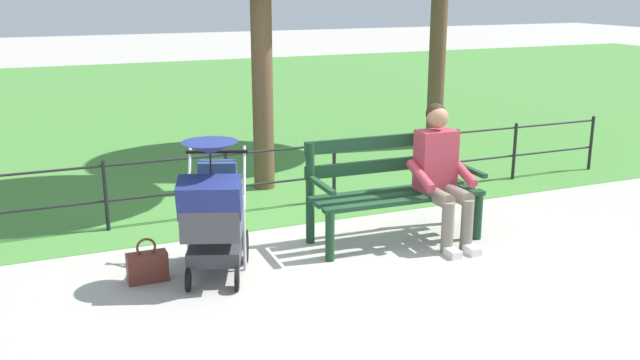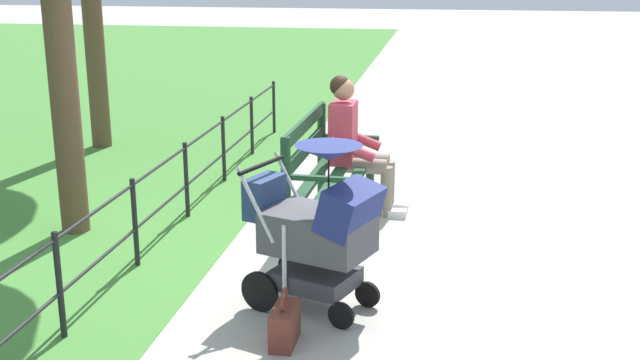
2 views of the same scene
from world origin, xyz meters
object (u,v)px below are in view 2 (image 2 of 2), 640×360
park_bench (324,166)px  stroller (319,226)px  handbag (285,325)px  person_on_bench (355,141)px

park_bench → stroller: 1.78m
handbag → park_bench: bearing=-176.9°
person_on_bench → handbag: size_ratio=3.45×
park_bench → handbag: 2.33m
park_bench → stroller: (1.76, 0.25, 0.07)m
park_bench → person_on_bench: (-0.39, 0.22, 0.15)m
park_bench → handbag: size_ratio=4.36×
person_on_bench → stroller: 2.15m
person_on_bench → stroller: bearing=0.7°
person_on_bench → handbag: (2.68, -0.10, -0.55)m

